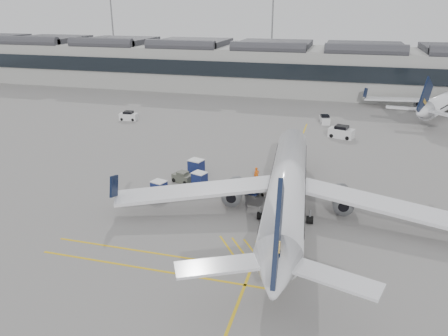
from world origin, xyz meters
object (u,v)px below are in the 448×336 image
(baggage_cart_a, at_px, (253,188))
(pushback_tug, at_px, (183,177))
(airliner_main, at_px, (287,187))
(ramp_agent_a, at_px, (256,175))
(belt_loader, at_px, (274,193))
(ramp_agent_b, at_px, (226,193))

(baggage_cart_a, height_order, pushback_tug, baggage_cart_a)
(pushback_tug, bearing_deg, airliner_main, -3.53)
(ramp_agent_a, relative_size, pushback_tug, 0.70)
(airliner_main, xyz_separation_m, pushback_tug, (-13.97, 5.44, -2.55))
(baggage_cart_a, distance_m, ramp_agent_a, 4.04)
(airliner_main, height_order, ramp_agent_a, airliner_main)
(airliner_main, height_order, pushback_tug, airliner_main)
(airliner_main, bearing_deg, belt_loader, 110.32)
(baggage_cart_a, bearing_deg, belt_loader, 17.38)
(belt_loader, bearing_deg, airliner_main, -48.89)
(ramp_agent_b, bearing_deg, ramp_agent_a, -113.10)
(airliner_main, distance_m, belt_loader, 5.23)
(airliner_main, distance_m, ramp_agent_b, 7.59)
(belt_loader, height_order, ramp_agent_a, ramp_agent_a)
(belt_loader, distance_m, pushback_tug, 12.12)
(airliner_main, relative_size, ramp_agent_b, 20.27)
(baggage_cart_a, height_order, ramp_agent_b, ramp_agent_b)
(belt_loader, distance_m, ramp_agent_b, 5.87)
(belt_loader, height_order, baggage_cart_a, belt_loader)
(baggage_cart_a, xyz_separation_m, ramp_agent_b, (-2.62, -2.45, 0.09))
(belt_loader, distance_m, ramp_agent_a, 4.83)
(ramp_agent_b, bearing_deg, belt_loader, -156.62)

